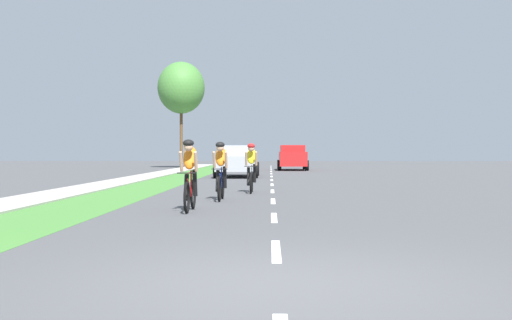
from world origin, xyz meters
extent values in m
plane|color=#4C4C4F|center=(0.00, 20.00, 0.00)|extent=(120.00, 120.00, 0.00)
cube|color=#478438|center=(-4.64, 20.00, 0.00)|extent=(2.14, 70.00, 0.01)
cube|color=#B2ADA3|center=(-6.56, 20.00, 0.00)|extent=(1.71, 70.00, 0.10)
cube|color=white|center=(0.00, 2.00, 0.00)|extent=(0.12, 1.80, 0.01)
cube|color=white|center=(0.00, 6.00, 0.00)|extent=(0.12, 1.80, 0.01)
cube|color=white|center=(0.00, 10.00, 0.00)|extent=(0.12, 1.80, 0.01)
cube|color=white|center=(0.00, 14.00, 0.00)|extent=(0.12, 1.80, 0.01)
cube|color=white|center=(0.00, 18.00, 0.00)|extent=(0.12, 1.80, 0.01)
cube|color=white|center=(0.00, 22.00, 0.00)|extent=(0.12, 1.80, 0.01)
cube|color=white|center=(0.00, 26.00, 0.00)|extent=(0.12, 1.80, 0.01)
cube|color=white|center=(0.00, 30.00, 0.00)|extent=(0.12, 1.80, 0.01)
cube|color=white|center=(0.00, 34.00, 0.00)|extent=(0.12, 1.80, 0.01)
cube|color=white|center=(0.00, 38.00, 0.00)|extent=(0.12, 1.80, 0.01)
cube|color=white|center=(0.00, 42.00, 0.00)|extent=(0.12, 1.80, 0.01)
cube|color=white|center=(0.00, 46.00, 0.00)|extent=(0.12, 1.80, 0.01)
cube|color=white|center=(0.00, 50.00, 0.00)|extent=(0.12, 1.80, 0.01)
torus|color=black|center=(-1.85, 7.80, 0.34)|extent=(0.06, 0.68, 0.68)
torus|color=black|center=(-1.85, 6.76, 0.34)|extent=(0.06, 0.68, 0.68)
cylinder|color=red|center=(-1.85, 7.18, 0.52)|extent=(0.04, 0.59, 0.43)
cylinder|color=red|center=(-1.85, 7.46, 0.62)|extent=(0.04, 0.04, 0.55)
cylinder|color=red|center=(-1.85, 7.23, 0.85)|extent=(0.03, 0.55, 0.03)
cylinder|color=black|center=(-1.85, 6.78, 0.86)|extent=(0.42, 0.02, 0.02)
ellipsoid|color=orange|center=(-1.85, 7.30, 1.18)|extent=(0.30, 0.54, 0.63)
sphere|color=tan|center=(-1.85, 7.02, 1.42)|extent=(0.20, 0.20, 0.20)
ellipsoid|color=black|center=(-1.85, 7.02, 1.50)|extent=(0.24, 0.28, 0.16)
cylinder|color=tan|center=(-2.01, 7.02, 1.10)|extent=(0.07, 0.26, 0.45)
cylinder|color=tan|center=(-1.69, 7.02, 1.10)|extent=(0.07, 0.26, 0.45)
cylinder|color=black|center=(-1.95, 7.38, 0.52)|extent=(0.10, 0.30, 0.60)
cylinder|color=black|center=(-1.75, 7.33, 0.62)|extent=(0.10, 0.25, 0.61)
torus|color=black|center=(-1.41, 10.81, 0.34)|extent=(0.06, 0.68, 0.68)
torus|color=black|center=(-1.41, 9.77, 0.34)|extent=(0.06, 0.68, 0.68)
cylinder|color=#23389E|center=(-1.41, 10.19, 0.52)|extent=(0.04, 0.59, 0.43)
cylinder|color=#23389E|center=(-1.41, 10.47, 0.62)|extent=(0.04, 0.04, 0.55)
cylinder|color=#23389E|center=(-1.41, 10.24, 0.85)|extent=(0.03, 0.55, 0.03)
cylinder|color=black|center=(-1.41, 9.79, 0.86)|extent=(0.42, 0.02, 0.02)
ellipsoid|color=orange|center=(-1.41, 10.31, 1.18)|extent=(0.30, 0.54, 0.63)
sphere|color=tan|center=(-1.41, 10.03, 1.42)|extent=(0.20, 0.20, 0.20)
ellipsoid|color=black|center=(-1.41, 10.03, 1.50)|extent=(0.24, 0.28, 0.16)
cylinder|color=tan|center=(-1.57, 10.03, 1.10)|extent=(0.07, 0.26, 0.45)
cylinder|color=tan|center=(-1.25, 10.03, 1.10)|extent=(0.07, 0.26, 0.45)
cylinder|color=black|center=(-1.51, 10.39, 0.52)|extent=(0.10, 0.30, 0.60)
cylinder|color=black|center=(-1.31, 10.34, 0.62)|extent=(0.10, 0.25, 0.61)
torus|color=black|center=(-0.68, 13.84, 0.34)|extent=(0.06, 0.68, 0.68)
torus|color=black|center=(-0.68, 12.80, 0.34)|extent=(0.06, 0.68, 0.68)
cylinder|color=silver|center=(-0.68, 13.22, 0.52)|extent=(0.04, 0.59, 0.43)
cylinder|color=silver|center=(-0.68, 13.50, 0.62)|extent=(0.04, 0.04, 0.55)
cylinder|color=silver|center=(-0.68, 13.27, 0.85)|extent=(0.03, 0.55, 0.03)
cylinder|color=black|center=(-0.68, 12.82, 0.86)|extent=(0.42, 0.02, 0.02)
ellipsoid|color=yellow|center=(-0.68, 13.34, 1.18)|extent=(0.30, 0.54, 0.63)
sphere|color=tan|center=(-0.68, 13.06, 1.42)|extent=(0.20, 0.20, 0.20)
ellipsoid|color=red|center=(-0.68, 13.06, 1.50)|extent=(0.24, 0.28, 0.16)
cylinder|color=tan|center=(-0.84, 13.06, 1.10)|extent=(0.07, 0.26, 0.45)
cylinder|color=tan|center=(-0.52, 13.06, 1.10)|extent=(0.07, 0.26, 0.45)
cylinder|color=black|center=(-0.78, 13.42, 0.52)|extent=(0.10, 0.30, 0.60)
cylinder|color=black|center=(-0.58, 13.37, 0.62)|extent=(0.10, 0.25, 0.61)
cube|color=#A5A8AD|center=(-1.80, 25.51, 0.72)|extent=(1.96, 5.10, 0.76)
cube|color=#A5A8AD|center=(-1.80, 24.75, 1.32)|extent=(1.80, 1.78, 0.64)
cube|color=#1E2833|center=(-1.80, 24.04, 1.30)|extent=(1.67, 0.08, 0.52)
cube|color=#A5A8AD|center=(-2.70, 26.53, 1.02)|extent=(0.08, 2.80, 0.40)
cube|color=#A5A8AD|center=(-0.89, 26.53, 1.02)|extent=(0.08, 2.80, 0.40)
cube|color=#A5A8AD|center=(-1.80, 28.02, 1.02)|extent=(1.80, 0.08, 0.40)
cylinder|color=black|center=(-2.78, 23.98, 0.38)|extent=(0.26, 0.76, 0.76)
cylinder|color=black|center=(-0.82, 23.98, 0.38)|extent=(0.26, 0.76, 0.76)
cylinder|color=black|center=(-2.78, 27.04, 0.38)|extent=(0.26, 0.76, 0.76)
cylinder|color=black|center=(-0.82, 27.04, 0.38)|extent=(0.26, 0.76, 0.76)
cube|color=red|center=(1.53, 37.30, 0.81)|extent=(1.90, 4.70, 1.00)
cube|color=red|center=(1.53, 37.50, 1.53)|extent=(1.71, 2.91, 0.52)
cube|color=#1E2833|center=(1.53, 36.24, 1.41)|extent=(1.56, 0.08, 0.44)
cylinder|color=black|center=(0.58, 35.89, 0.36)|extent=(0.25, 0.72, 0.72)
cylinder|color=black|center=(2.48, 35.89, 0.36)|extent=(0.25, 0.72, 0.72)
cylinder|color=black|center=(0.58, 38.71, 0.36)|extent=(0.25, 0.72, 0.72)
cylinder|color=black|center=(2.48, 38.71, 0.36)|extent=(0.25, 0.72, 0.72)
cylinder|color=brown|center=(-7.24, 42.27, 2.49)|extent=(0.24, 0.24, 4.97)
ellipsoid|color=#478438|center=(-7.24, 42.27, 6.49)|extent=(3.79, 3.79, 4.17)
camera|label=1|loc=(-0.08, -5.91, 1.31)|focal=42.08mm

